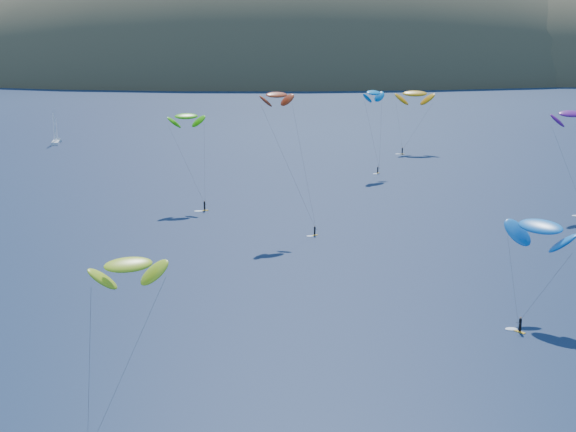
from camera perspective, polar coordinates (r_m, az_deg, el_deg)
The scene contains 9 objects.
island at distance 612.93m, azimuth 2.34°, elevation 9.07°, with size 730.00×300.00×210.00m.
sailboat at distance 276.68m, azimuth -16.20°, elevation 5.16°, with size 9.56×8.24×11.73m.
kitesurfer_2 at distance 80.57m, azimuth -11.30°, elevation -3.45°, with size 8.21×12.15×18.62m.
kitesurfer_3 at distance 178.17m, azimuth -7.24°, elevation 7.03°, with size 9.21×11.90×21.59m.
kitesurfer_4 at distance 214.95m, azimuth 6.10°, elevation 8.70°, with size 8.34×8.61×23.46m.
kitesurfer_5 at distance 114.79m, azimuth 17.51°, elevation -0.73°, with size 10.03×13.48×15.39m.
kitesurfer_6 at distance 181.04m, azimuth 19.52°, elevation 6.85°, with size 9.53×9.79×23.11m.
kitesurfer_9 at distance 155.37m, azimuth -0.81°, elevation 8.58°, with size 11.53×11.79×27.95m.
kitesurfer_11 at distance 254.20m, azimuth 9.00°, elevation 8.60°, with size 11.89×11.57×20.86m.
Camera 1 is at (-15.56, -45.98, 40.07)m, focal length 50.00 mm.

